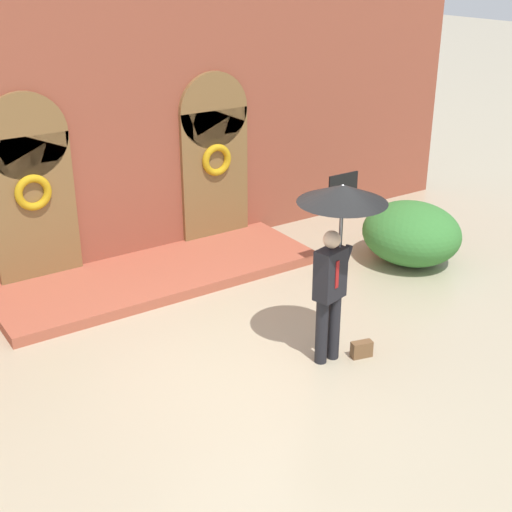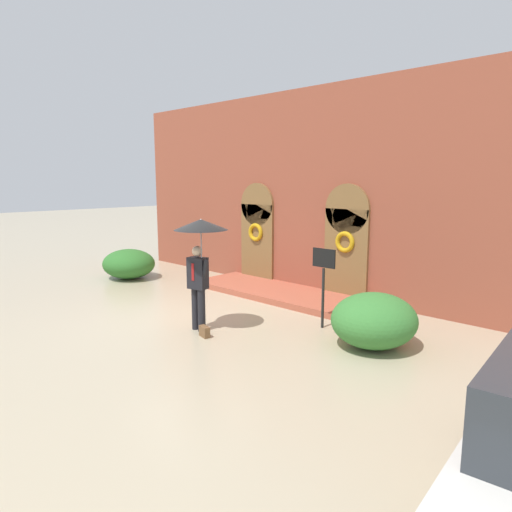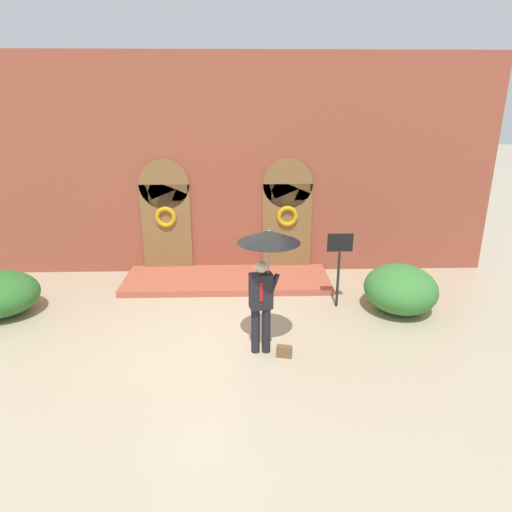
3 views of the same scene
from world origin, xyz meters
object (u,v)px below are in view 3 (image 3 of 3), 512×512
person_with_umbrella (267,255)px  shrub_right (400,289)px  handbag (284,351)px  sign_post (339,258)px

person_with_umbrella → shrub_right: 3.76m
person_with_umbrella → shrub_right: bearing=28.9°
handbag → shrub_right: bearing=48.7°
person_with_umbrella → sign_post: person_with_umbrella is taller
handbag → shrub_right: size_ratio=0.16×
handbag → person_with_umbrella: bearing=162.4°
person_with_umbrella → handbag: 1.84m
handbag → sign_post: (1.38, 2.13, 1.05)m
shrub_right → person_with_umbrella: bearing=-151.1°
person_with_umbrella → handbag: person_with_umbrella is taller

